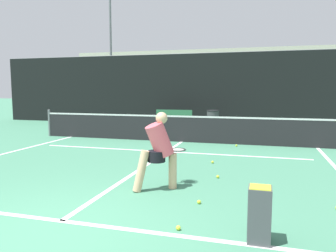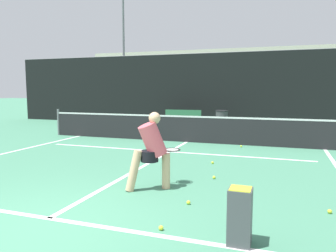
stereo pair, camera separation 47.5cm
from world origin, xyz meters
The scene contains 19 objects.
ground_plane centered at (0.00, 0.00, 0.00)m, with size 100.00×100.00×0.00m, color #427F60.
court_baseline_near centered at (0.00, 0.40, 0.00)m, with size 11.00×0.10×0.01m, color white.
court_service_line centered at (0.00, 5.84, 0.00)m, with size 8.25×0.10×0.01m, color white.
court_center_mark centered at (0.00, 4.09, 0.00)m, with size 0.10×7.37×0.01m, color white.
court_sideline_left centered at (-4.51, 4.09, 0.00)m, with size 0.10×8.37×0.01m, color white.
net centered at (0.00, 7.77, 0.51)m, with size 11.09×0.09×1.07m.
fence_back centered at (0.00, 13.18, 1.85)m, with size 24.00×0.06×3.72m.
player_practicing centered at (0.90, 2.22, 0.79)m, with size 0.94×1.07×1.48m.
tennis_ball_scattered_1 centered at (1.78, 1.65, 0.03)m, with size 0.07×0.07×0.07m, color #D1E033.
tennis_ball_scattered_2 centered at (1.57, 4.68, 0.03)m, with size 0.07×0.07×0.07m, color #D1E033.
tennis_ball_scattered_3 centered at (1.88, 3.31, 0.03)m, with size 0.07×0.07×0.07m, color #D1E033.
tennis_ball_scattered_4 centered at (1.97, 7.35, 0.03)m, with size 0.07×0.07×0.07m, color #D1E033.
tennis_ball_scattered_5 centered at (1.70, 0.57, 0.03)m, with size 0.07×0.07×0.07m, color #D1E033.
ball_hopper centered at (2.75, 0.52, 0.37)m, with size 0.28×0.28×0.71m.
courtside_bench centered at (-1.45, 12.08, 0.48)m, with size 1.84×0.50×0.86m.
trash_bin centered at (0.51, 12.00, 0.45)m, with size 0.59×0.59×0.89m.
parked_car centered at (-4.65, 15.63, 0.60)m, with size 1.78×4.36×1.43m.
floodlight_mast centered at (-7.80, 18.33, 6.26)m, with size 1.10×0.24×10.09m.
building_far centered at (0.00, 32.23, 3.02)m, with size 36.00×2.40×6.04m, color beige.
Camera 1 is at (2.73, -3.54, 1.90)m, focal length 35.00 mm.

